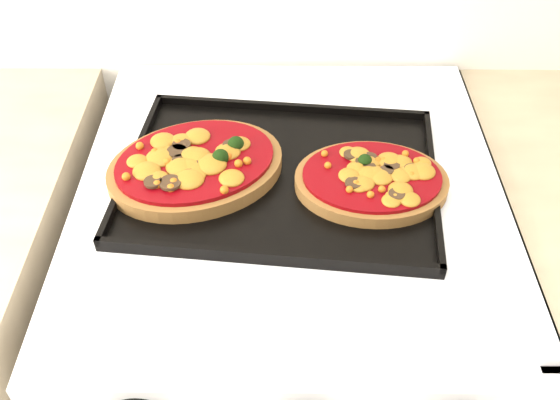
# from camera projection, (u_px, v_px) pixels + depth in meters

# --- Properties ---
(stove) EXTENTS (0.60, 0.60, 0.91)m
(stove) POSITION_uv_depth(u_px,v_px,m) (288.00, 355.00, 1.19)
(stove) COLOR white
(stove) RESTS_ON floor
(baking_tray) EXTENTS (0.46, 0.36, 0.02)m
(baking_tray) POSITION_uv_depth(u_px,v_px,m) (280.00, 174.00, 0.86)
(baking_tray) COLOR black
(baking_tray) RESTS_ON stove
(pizza_left) EXTENTS (0.30, 0.26, 0.04)m
(pizza_left) POSITION_uv_depth(u_px,v_px,m) (196.00, 164.00, 0.85)
(pizza_left) COLOR brown
(pizza_left) RESTS_ON baking_tray
(pizza_right) EXTENTS (0.21, 0.16, 0.03)m
(pizza_right) POSITION_uv_depth(u_px,v_px,m) (372.00, 179.00, 0.84)
(pizza_right) COLOR brown
(pizza_right) RESTS_ON baking_tray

